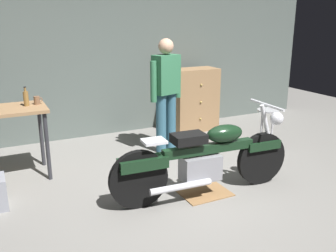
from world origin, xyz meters
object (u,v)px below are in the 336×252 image
person_standing (166,90)px  shop_stool (267,119)px  motorcycle (206,157)px  wooden_dresser (194,100)px  mug_brown_stoneware (37,100)px  bottle (26,98)px

person_standing → shop_stool: 1.57m
motorcycle → person_standing: (0.25, 1.52, 0.48)m
motorcycle → wooden_dresser: wooden_dresser is taller
mug_brown_stoneware → shop_stool: bearing=-12.2°
mug_brown_stoneware → bottle: size_ratio=0.45×
motorcycle → shop_stool: (1.60, 0.84, 0.05)m
person_standing → mug_brown_stoneware: 1.80m
wooden_dresser → bottle: bearing=-164.4°
wooden_dresser → mug_brown_stoneware: 2.87m
motorcycle → person_standing: 1.61m
person_standing → bottle: (-1.93, -0.03, 0.07)m
shop_stool → wooden_dresser: bearing=106.3°
wooden_dresser → motorcycle: bearing=-117.2°
shop_stool → motorcycle: bearing=-152.2°
motorcycle → bottle: 2.32m
person_standing → mug_brown_stoneware: person_standing is taller
shop_stool → bottle: (-3.28, 0.65, 0.50)m
person_standing → bottle: bearing=-15.6°
person_standing → shop_stool: person_standing is taller
wooden_dresser → bottle: 3.00m
shop_stool → mug_brown_stoneware: mug_brown_stoneware is taller
shop_stool → bottle: 3.38m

